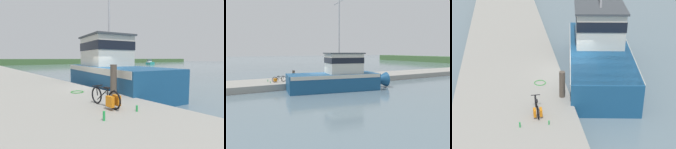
{
  "view_description": "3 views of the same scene",
  "coord_description": "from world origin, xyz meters",
  "views": [
    {
      "loc": [
        -6.05,
        -8.82,
        2.36
      ],
      "look_at": [
        -0.03,
        -1.39,
        1.49
      ],
      "focal_mm": 28.0,
      "sensor_mm": 36.0,
      "label": 1
    },
    {
      "loc": [
        22.52,
        -10.52,
        4.28
      ],
      "look_at": [
        0.57,
        2.02,
        1.53
      ],
      "focal_mm": 35.0,
      "sensor_mm": 36.0,
      "label": 2
    },
    {
      "loc": [
        -3.57,
        -17.79,
        9.47
      ],
      "look_at": [
        -0.93,
        -2.46,
        1.78
      ],
      "focal_mm": 55.0,
      "sensor_mm": 36.0,
      "label": 3
    }
  ],
  "objects": [
    {
      "name": "hose_coil",
      "position": [
        -2.04,
        -1.12,
        0.72
      ],
      "size": [
        0.64,
        0.64,
        0.04
      ],
      "primitive_type": "torus",
      "color": "green",
      "rests_on": "dock_pier"
    },
    {
      "name": "dock_pier",
      "position": [
        -3.6,
        0.0,
        0.35
      ],
      "size": [
        5.89,
        80.0,
        0.7
      ],
      "primitive_type": "cube",
      "color": "gray",
      "rests_on": "ground_plane"
    },
    {
      "name": "bicycle_touring",
      "position": [
        -2.5,
        -4.2,
        1.02
      ],
      "size": [
        0.44,
        1.65,
        0.7
      ],
      "rotation": [
        0.0,
        0.0,
        0.0
      ],
      "color": "black",
      "rests_on": "dock_pier"
    },
    {
      "name": "ground_plane",
      "position": [
        0.0,
        0.0,
        0.0
      ],
      "size": [
        320.0,
        320.0,
        0.0
      ],
      "primitive_type": "plane",
      "color": "slate"
    },
    {
      "name": "fishing_boat_main",
      "position": [
        1.91,
        1.29,
        1.56
      ],
      "size": [
        5.29,
        11.8,
        11.23
      ],
      "rotation": [
        0.0,
        0.0,
        -0.18
      ],
      "color": "navy",
      "rests_on": "ground_plane"
    },
    {
      "name": "water_bottle_on_curb",
      "position": [
        -2.07,
        -5.14,
        0.8
      ],
      "size": [
        0.06,
        0.06,
        0.19
      ],
      "primitive_type": "cylinder",
      "color": "green",
      "rests_on": "dock_pier"
    },
    {
      "name": "water_bottle_by_bike",
      "position": [
        -3.35,
        -5.15,
        0.83
      ],
      "size": [
        0.07,
        0.07,
        0.26
      ],
      "primitive_type": "cylinder",
      "color": "green",
      "rests_on": "dock_pier"
    },
    {
      "name": "mooring_post",
      "position": [
        -1.08,
        -2.79,
        1.4
      ],
      "size": [
        0.3,
        0.3,
        1.4
      ],
      "primitive_type": "cylinder",
      "color": "#51473D",
      "rests_on": "dock_pier"
    }
  ]
}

